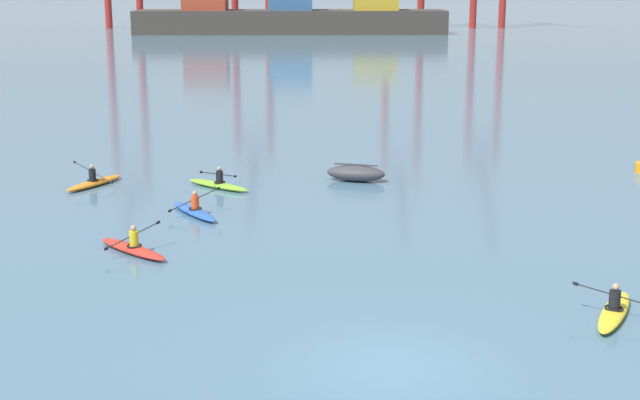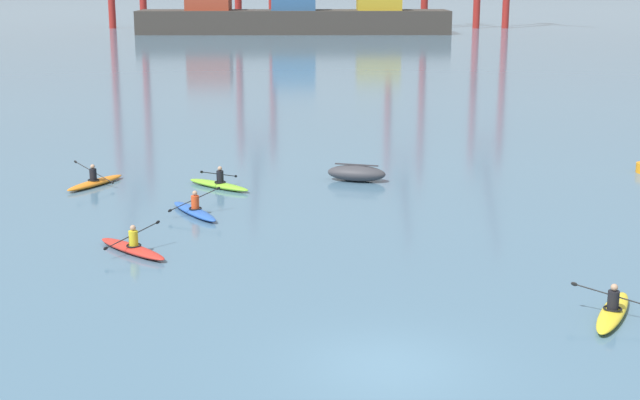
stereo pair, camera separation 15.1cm
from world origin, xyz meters
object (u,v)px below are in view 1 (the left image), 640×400
kayak_red (133,248)px  kayak_lime (218,184)px  container_barge (289,14)px  capsized_dinghy (356,173)px  kayak_orange (94,182)px  kayak_yellow (614,310)px  kayak_blue (194,210)px

kayak_red → kayak_lime: same height
container_barge → kayak_red: (-2.83, -115.97, -2.75)m
kayak_red → capsized_dinghy: bearing=53.5°
container_barge → kayak_orange: 106.44m
container_barge → kayak_red: size_ratio=16.90×
container_barge → kayak_lime: (-0.94, -106.70, -2.75)m
kayak_red → kayak_yellow: bearing=-23.0°
kayak_blue → kayak_yellow: bearing=-40.8°
kayak_blue → kayak_orange: kayak_orange is taller
capsized_dinghy → container_barge: bearing=92.7°
container_barge → kayak_red: bearing=-91.4°
kayak_yellow → kayak_orange: bearing=137.9°
kayak_blue → kayak_orange: 6.95m
kayak_orange → kayak_yellow: size_ratio=1.00×
capsized_dinghy → kayak_yellow: (6.00, -16.43, -0.18)m
kayak_red → kayak_lime: size_ratio=0.95×
container_barge → kayak_lime: bearing=-90.5°
container_barge → kayak_blue: (-1.42, -111.15, -2.75)m
capsized_dinghy → kayak_blue: (-6.40, -5.75, -0.18)m
kayak_blue → kayak_lime: size_ratio=1.05×
container_barge → kayak_orange: container_barge is taller
container_barge → kayak_orange: size_ratio=14.72×
capsized_dinghy → kayak_red: (-7.82, -10.57, -0.18)m
container_barge → kayak_lime: 106.74m
capsized_dinghy → kayak_lime: (-5.93, -1.30, -0.18)m
kayak_orange → kayak_red: size_ratio=1.15×
capsized_dinghy → kayak_orange: bearing=-175.8°
kayak_orange → kayak_lime: bearing=-5.1°
kayak_yellow → kayak_red: size_ratio=1.15×
kayak_yellow → capsized_dinghy: bearing=110.0°
kayak_orange → kayak_yellow: 23.30m
capsized_dinghy → kayak_blue: bearing=-138.1°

